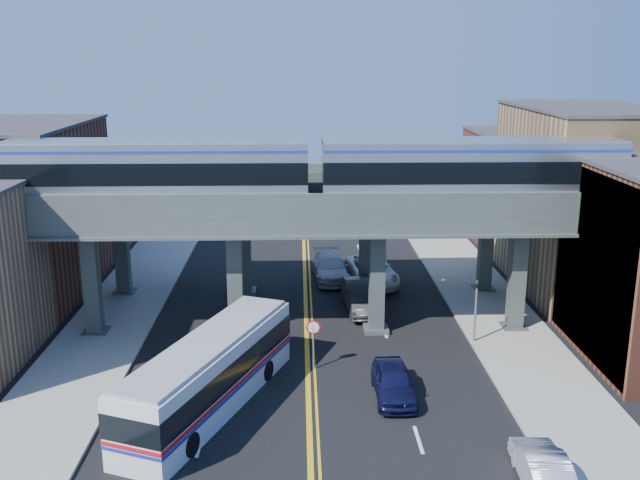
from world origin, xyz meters
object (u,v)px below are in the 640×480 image
at_px(car_lane_d, 330,268).
at_px(transit_bus, 210,374).
at_px(car_lane_a, 393,382).
at_px(transit_train, 157,170).
at_px(traffic_signal, 476,304).
at_px(car_parked_curb, 543,468).
at_px(car_lane_c, 372,271).
at_px(stop_sign, 313,336).
at_px(car_lane_b, 362,296).

bearing_deg(car_lane_d, transit_bus, -112.73).
distance_m(transit_bus, car_lane_a, 8.43).
bearing_deg(transit_bus, transit_train, 44.00).
bearing_deg(transit_train, car_lane_d, 45.30).
xyz_separation_m(traffic_signal, car_parked_curb, (-0.70, -13.37, -1.57)).
height_order(car_lane_c, car_lane_d, car_lane_c).
bearing_deg(car_lane_a, car_lane_d, 96.37).
relative_size(traffic_signal, transit_bus, 0.34).
bearing_deg(car_lane_a, car_lane_c, 87.21).
bearing_deg(stop_sign, car_lane_a, -41.18).
xyz_separation_m(traffic_signal, car_lane_d, (-7.40, 11.90, -1.48)).
bearing_deg(car_lane_b, car_parked_curb, -79.53).
distance_m(car_lane_a, car_lane_b, 11.71).
distance_m(stop_sign, car_parked_curb, 13.26).
height_order(stop_sign, car_lane_b, stop_sign).
xyz_separation_m(car_lane_a, car_parked_curb, (4.56, -7.19, -0.03)).
bearing_deg(car_lane_b, traffic_signal, -48.36).
xyz_separation_m(traffic_signal, car_lane_c, (-4.54, 10.92, -1.43)).
xyz_separation_m(car_lane_a, car_lane_b, (-0.46, 11.70, 0.16)).
relative_size(car_lane_a, car_lane_b, 0.80).
height_order(stop_sign, car_parked_curb, stop_sign).
xyz_separation_m(stop_sign, car_parked_curb, (8.20, -10.37, -1.03)).
height_order(car_lane_a, car_lane_b, car_lane_b).
distance_m(car_lane_a, car_lane_d, 18.21).
height_order(traffic_signal, car_lane_a, traffic_signal).
bearing_deg(car_lane_c, traffic_signal, -73.18).
xyz_separation_m(transit_bus, car_lane_c, (9.08, 17.82, -0.73)).
bearing_deg(traffic_signal, car_lane_b, 136.07).
xyz_separation_m(car_lane_a, car_lane_d, (-2.14, 18.08, 0.06)).
distance_m(traffic_signal, car_lane_b, 8.07).
xyz_separation_m(car_lane_b, car_lane_d, (-1.67, 6.38, -0.10)).
xyz_separation_m(transit_bus, car_parked_curb, (12.92, -6.47, -0.87)).
distance_m(traffic_signal, transit_bus, 15.28).
bearing_deg(stop_sign, car_lane_c, 72.61).
bearing_deg(car_lane_b, transit_bus, -126.86).
height_order(transit_bus, car_lane_b, transit_bus).
height_order(transit_train, car_parked_curb, transit_train).
distance_m(transit_train, car_lane_b, 14.68).
bearing_deg(car_lane_d, stop_sign, -100.18).
height_order(transit_bus, car_lane_d, transit_bus).
xyz_separation_m(transit_train, car_lane_c, (12.65, 8.92, -8.51)).
relative_size(stop_sign, car_lane_d, 0.46).
xyz_separation_m(stop_sign, transit_bus, (-4.72, -3.90, -0.16)).
relative_size(car_lane_a, car_lane_d, 0.79).
height_order(transit_train, stop_sign, transit_train).
xyz_separation_m(car_lane_b, car_parked_curb, (5.03, -18.89, -0.19)).
bearing_deg(car_lane_a, traffic_signal, 49.21).
distance_m(car_lane_a, car_parked_curb, 8.52).
distance_m(stop_sign, car_lane_b, 9.13).
bearing_deg(car_lane_c, transit_train, -150.59).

